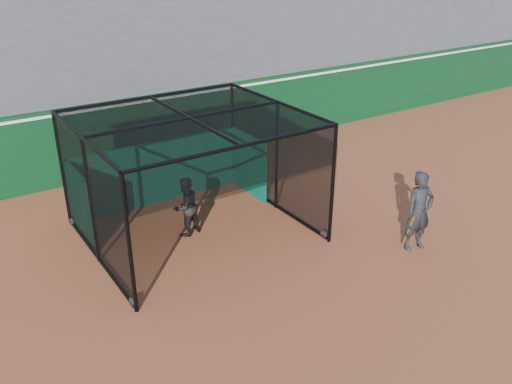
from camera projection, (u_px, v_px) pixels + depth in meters
ground at (270, 288)px, 12.26m from camera, size 120.00×120.00×0.00m
outfield_wall at (126, 134)px, 18.15m from camera, size 50.00×0.50×2.50m
grandstand at (79, 22)px, 19.66m from camera, size 50.00×7.85×8.95m
batting_cage at (192, 177)px, 14.01m from camera, size 5.43×4.89×3.19m
batter at (186, 207)px, 14.22m from camera, size 0.92×0.80×1.62m
on_deck_player at (419, 211)px, 13.47m from camera, size 0.83×0.61×2.09m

